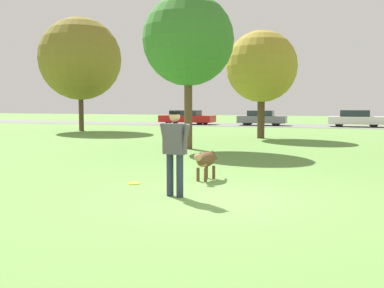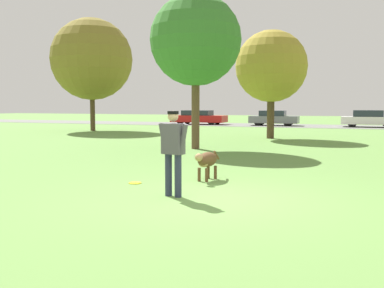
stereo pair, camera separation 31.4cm
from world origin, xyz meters
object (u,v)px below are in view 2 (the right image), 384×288
Objects in this scene: person at (173,147)px; parked_car_white at (369,119)px; dog at (207,160)px; parked_car_red at (199,117)px; tree_near_left at (196,40)px; tree_mid_center at (271,67)px; frisbee at (135,183)px; tree_far_left at (92,59)px; parked_car_grey at (274,118)px.

parked_car_white is at bearing 97.08° from person.
parked_car_red is (-10.08, 26.24, 0.14)m from dog.
tree_mid_center is at bearing 75.60° from tree_near_left.
frisbee is 0.04× the size of tree_far_left.
tree_far_left is at bearing -106.62° from parked_car_red.
tree_mid_center is at bearing -109.39° from parked_car_white.
tree_mid_center is 14.67m from parked_car_white.
tree_near_left reaches higher than frisbee.
frisbee is at bearing 158.09° from person.
frisbee is 27.38m from parked_car_grey.
tree_far_left is 1.85× the size of parked_car_grey.
tree_near_left reaches higher than parked_car_grey.
tree_mid_center is 16.31m from parked_car_red.
frisbee is at bearing -53.57° from tree_far_left.
dog is 26.59m from parked_car_grey.
person is at bearing -52.24° from tree_far_left.
tree_far_left is (-12.04, 2.34, 1.00)m from tree_mid_center.
tree_mid_center is (1.61, 6.27, -0.54)m from tree_near_left.
tree_mid_center is (-1.20, 12.88, 3.11)m from dog.
tree_near_left is 21.12m from parked_car_white.
parked_car_grey is at bearing -165.15° from dog.
tree_near_left is 1.09× the size of tree_mid_center.
person is 9.52m from tree_near_left.
person is 5.73× the size of frisbee.
parked_car_grey is 0.97× the size of parked_car_white.
parked_car_white is at bearing 71.28° from tree_mid_center.
parked_car_white is (3.39, 28.39, -0.30)m from person.
parked_car_grey reaches higher than parked_car_red.
frisbee is 27.84m from parked_car_white.
dog is 0.19× the size of tree_near_left.
parked_car_red is 6.38m from parked_car_grey.
parked_car_red is at bearing 110.31° from tree_near_left.
tree_far_left is (-11.93, 16.16, 4.56)m from frisbee.
parked_car_grey is at bearing -179.38° from parked_car_white.
dog is 13.31m from tree_mid_center.
tree_mid_center is 1.16× the size of parked_car_red.
tree_mid_center is 12.31m from tree_far_left.
parked_car_white reaches higher than frisbee.
parked_car_white is at bearing 179.52° from dog.
parked_car_red is (-10.09, 28.13, -0.34)m from person.
tree_near_left is at bearing -108.05° from parked_car_white.
person is 0.34× the size of parked_car_red.
parked_car_grey is (-3.70, 26.33, 0.15)m from dog.
tree_far_left reaches higher than tree_near_left.
person is at bearing -71.62° from tree_near_left.
dog is 1.67m from frisbee.
tree_near_left reaches higher than person.
tree_near_left is 13.53m from tree_far_left.
person is 1.42× the size of dog.
person is at bearing -85.29° from tree_mid_center.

